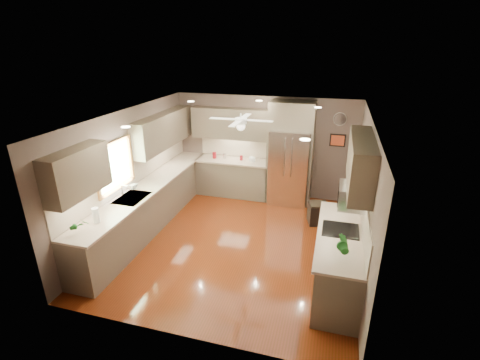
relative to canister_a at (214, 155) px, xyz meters
The scene contains 27 objects.
floor 2.70m from the canister_a, 60.89° to the right, with size 5.00×5.00×0.00m, color #52210A.
ceiling 2.91m from the canister_a, 60.89° to the right, with size 5.00×5.00×0.00m, color white.
wall_back 1.28m from the canister_a, 14.46° to the left, with size 4.50×4.50×0.00m, color brown.
wall_front 4.85m from the canister_a, 75.44° to the right, with size 4.50×4.50×0.00m, color brown.
wall_left 2.43m from the canister_a, 115.28° to the right, with size 5.00×5.00×0.00m, color brown.
wall_right 4.11m from the canister_a, 32.23° to the right, with size 5.00×5.00×0.00m, color brown.
canister_a is the anchor object (origin of this frame).
canister_b 0.26m from the canister_a, 12.56° to the left, with size 0.08×0.08×0.13m, color silver.
canister_d 0.70m from the canister_a, ahead, with size 0.08×0.08×0.11m, color maroon.
soap_bottle 2.52m from the canister_a, 109.68° to the right, with size 0.08×0.09×0.19m, color white.
potted_plant_left 4.14m from the canister_a, 100.24° to the right, with size 0.16×0.11×0.30m, color #165019.
potted_plant_right 4.78m from the canister_a, 48.85° to the right, with size 0.19×0.16×0.35m, color #165019.
bowl 0.98m from the canister_a, ahead, with size 0.20×0.20×0.05m, color #C2B991.
left_run 2.23m from the canister_a, 109.90° to the right, with size 0.65×4.70×1.45m.
back_run 0.73m from the canister_a, ahead, with size 1.85×0.65×1.45m.
uppers 1.77m from the canister_a, 72.12° to the right, with size 4.50×4.70×0.95m.
window 2.92m from the canister_a, 110.47° to the right, with size 0.05×1.12×0.92m.
sink 2.78m from the canister_a, 104.89° to the right, with size 0.50×0.70×0.32m.
refrigerator 1.92m from the canister_a, ahead, with size 1.06×0.75×2.45m.
right_run 4.37m from the canister_a, 43.50° to the right, with size 0.70×2.20×1.45m.
microwave 4.27m from the canister_a, 40.15° to the right, with size 0.43×0.55×0.34m.
ceiling_fan 2.60m from the canister_a, 57.16° to the right, with size 1.18×1.18×0.32m.
recessed_lights 2.60m from the canister_a, 56.61° to the right, with size 2.84×3.14×0.01m.
wall_clock 3.16m from the canister_a, ahead, with size 0.30×0.03×0.30m.
framed_print 3.03m from the canister_a, ahead, with size 0.36×0.03×0.30m.
stool 2.98m from the canister_a, 19.97° to the right, with size 0.48×0.48×0.47m.
paper_towel 3.79m from the canister_a, 100.93° to the right, with size 0.11×0.11×0.27m.
Camera 1 is at (1.67, -5.73, 3.70)m, focal length 26.00 mm.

